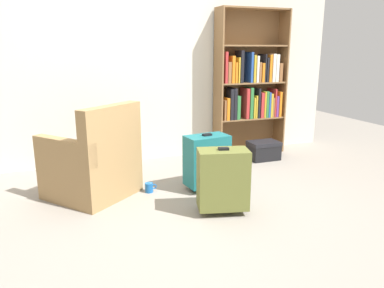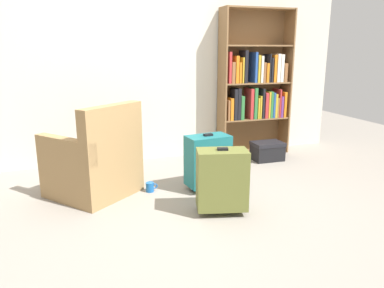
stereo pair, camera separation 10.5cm
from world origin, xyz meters
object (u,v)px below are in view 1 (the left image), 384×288
at_px(mug, 149,188).
at_px(suitcase_teal, 207,160).
at_px(armchair, 94,164).
at_px(storage_box, 264,150).
at_px(suitcase_olive, 223,179).
at_px(bookshelf, 250,85).

xyz_separation_m(mug, suitcase_teal, (0.57, -0.11, 0.25)).
distance_m(armchair, suitcase_teal, 1.10).
distance_m(storage_box, suitcase_teal, 1.31).
distance_m(armchair, suitcase_olive, 1.27).
distance_m(armchair, mug, 0.59).
relative_size(bookshelf, suitcase_teal, 3.28).
height_order(armchair, mug, armchair).
height_order(armchair, suitcase_olive, armchair).
xyz_separation_m(mug, suitcase_olive, (0.48, -0.68, 0.26)).
relative_size(bookshelf, mug, 15.75).
relative_size(armchair, storage_box, 2.55).
relative_size(armchair, mug, 8.21).
bearing_deg(bookshelf, armchair, -157.62).
height_order(bookshelf, armchair, bookshelf).
height_order(armchair, storage_box, armchair).
xyz_separation_m(bookshelf, suitcase_teal, (-1.07, -1.10, -0.61)).
bearing_deg(suitcase_teal, mug, 169.26).
distance_m(mug, suitcase_olive, 0.88).
xyz_separation_m(bookshelf, armchair, (-2.15, -0.89, -0.60)).
relative_size(mug, storage_box, 0.31).
relative_size(bookshelf, storage_box, 4.90).
xyz_separation_m(bookshelf, mug, (-1.64, -0.99, -0.87)).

